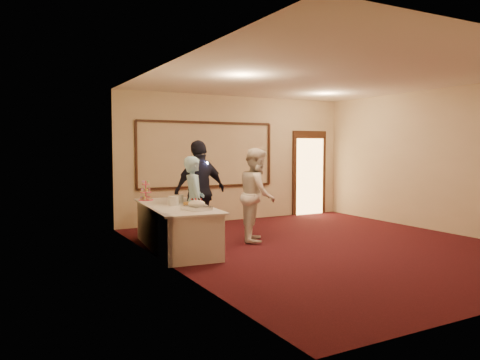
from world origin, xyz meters
The scene contains 14 objects.
floor centered at (0.00, 0.00, 0.00)m, with size 7.00×7.00×0.00m, color black.
room_walls centered at (0.00, 0.00, 2.03)m, with size 6.04×7.04×3.02m.
wall_molding centered at (-0.80, 3.47, 1.60)m, with size 3.45×0.04×1.55m.
doorway centered at (2.15, 3.45, 1.08)m, with size 1.05×0.07×2.20m.
buffet_table centered at (-2.50, 1.08, 0.39)m, with size 1.27×2.68×0.77m.
pavlova_tray centered at (-2.43, 0.32, 0.84)m, with size 0.41×0.50×0.17m.
cupcake_stand centered at (-2.73, 2.04, 0.92)m, with size 0.28×0.28×0.41m.
plate_stack_a centered at (-2.54, 1.08, 0.85)m, with size 0.19×0.19×0.16m.
plate_stack_b centered at (-2.34, 1.34, 0.85)m, with size 0.18×0.18×0.15m.
tart centered at (-2.31, 0.84, 0.80)m, with size 0.31×0.31×0.06m.
man centered at (-2.13, 1.15, 0.81)m, with size 0.59×0.39×1.61m, color #93C5E1.
woman centered at (-0.89, 1.03, 0.88)m, with size 0.85×0.67×1.76m, color white.
guest centered at (-1.85, 1.51, 0.95)m, with size 1.12×0.46×1.90m, color black.
camera_flash centered at (-1.78, 1.40, 1.47)m, with size 0.07×0.04×0.05m, color white.
Camera 1 is at (-5.36, -6.52, 1.77)m, focal length 35.00 mm.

